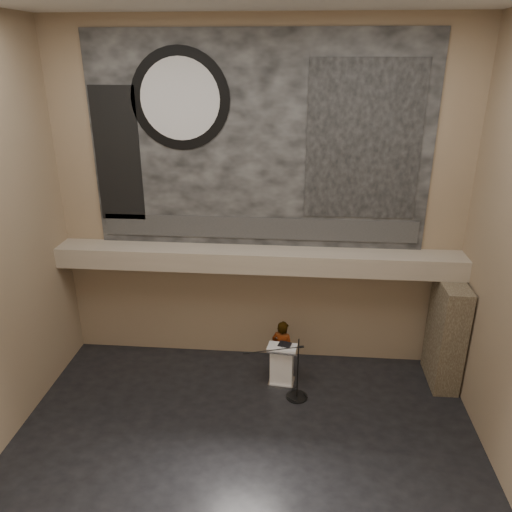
{
  "coord_description": "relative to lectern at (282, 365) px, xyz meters",
  "views": [
    {
      "loc": [
        0.95,
        -7.73,
        7.66
      ],
      "look_at": [
        0.0,
        3.2,
        3.2
      ],
      "focal_mm": 35.0,
      "sensor_mm": 36.0,
      "label": 1
    }
  ],
  "objects": [
    {
      "name": "sprinkler_right",
      "position": [
        1.21,
        0.9,
        2.12
      ],
      "size": [
        0.04,
        0.04,
        0.06
      ],
      "primitive_type": "cylinder",
      "color": "#B2893D",
      "rests_on": "soffit"
    },
    {
      "name": "banner_brick_print",
      "position": [
        -4.09,
        1.28,
        4.85
      ],
      "size": [
        1.1,
        0.02,
        3.2
      ],
      "primitive_type": "cube",
      "color": "black",
      "rests_on": "banner"
    },
    {
      "name": "banner_building_print",
      "position": [
        1.71,
        1.28,
        5.25
      ],
      "size": [
        2.6,
        0.02,
        3.6
      ],
      "primitive_type": "cube",
      "color": "black",
      "rests_on": "banner"
    },
    {
      "name": "banner_clock_rim",
      "position": [
        -2.49,
        1.28,
        6.15
      ],
      "size": [
        2.3,
        0.02,
        2.3
      ],
      "primitive_type": "cylinder",
      "rotation": [
        1.57,
        0.0,
        0.0
      ],
      "color": "black",
      "rests_on": "banner"
    },
    {
      "name": "banner",
      "position": [
        -0.69,
        1.32,
        5.15
      ],
      "size": [
        8.0,
        0.05,
        5.0
      ],
      "primitive_type": "cube",
      "color": "black",
      "rests_on": "wall_back"
    },
    {
      "name": "floor",
      "position": [
        -0.69,
        -2.65,
        -0.55
      ],
      "size": [
        10.0,
        10.0,
        0.0
      ],
      "primitive_type": "plane",
      "color": "black",
      "rests_on": "ground"
    },
    {
      "name": "soffit",
      "position": [
        -0.69,
        0.95,
        2.4
      ],
      "size": [
        10.0,
        0.8,
        0.5
      ],
      "primitive_type": "cube",
      "color": "gray",
      "rests_on": "wall_back"
    },
    {
      "name": "stone_pier",
      "position": [
        3.96,
        0.5,
        0.8
      ],
      "size": [
        0.6,
        1.4,
        2.7
      ],
      "primitive_type": "cube",
      "color": "#44392A",
      "rests_on": "floor"
    },
    {
      "name": "speaker_person",
      "position": [
        -0.0,
        0.31,
        0.24
      ],
      "size": [
        0.68,
        0.57,
        1.59
      ],
      "primitive_type": "imported",
      "rotation": [
        0.0,
        0.0,
        2.75
      ],
      "color": "white",
      "rests_on": "floor"
    },
    {
      "name": "binder",
      "position": [
        0.06,
        0.03,
        0.56
      ],
      "size": [
        0.35,
        0.31,
        0.04
      ],
      "primitive_type": "cube",
      "rotation": [
        0.0,
        0.0,
        -0.27
      ],
      "color": "black",
      "rests_on": "lectern"
    },
    {
      "name": "banner_text_strip",
      "position": [
        -0.69,
        1.28,
        3.1
      ],
      "size": [
        7.76,
        0.02,
        0.55
      ],
      "primitive_type": "cube",
      "color": "#2C2C2C",
      "rests_on": "banner"
    },
    {
      "name": "lectern",
      "position": [
        0.0,
        0.0,
        0.0
      ],
      "size": [
        0.74,
        0.57,
        1.13
      ],
      "rotation": [
        0.0,
        0.0,
        -0.1
      ],
      "color": "silver",
      "rests_on": "floor"
    },
    {
      "name": "mic_stand",
      "position": [
        0.34,
        -0.52,
        -0.31
      ],
      "size": [
        1.5,
        0.64,
        1.62
      ],
      "rotation": [
        0.0,
        0.0,
        0.29
      ],
      "color": "black",
      "rests_on": "floor"
    },
    {
      "name": "banner_clock_face",
      "position": [
        -2.49,
        1.26,
        6.15
      ],
      "size": [
        1.84,
        0.02,
        1.84
      ],
      "primitive_type": "cylinder",
      "rotation": [
        1.57,
        0.0,
        0.0
      ],
      "color": "silver",
      "rests_on": "banner"
    },
    {
      "name": "wall_front",
      "position": [
        -0.69,
        -6.65,
        3.7
      ],
      "size": [
        10.0,
        0.02,
        8.5
      ],
      "primitive_type": "cube",
      "color": "#8A7258",
      "rests_on": "floor"
    },
    {
      "name": "papers",
      "position": [
        -0.06,
        -0.01,
        0.55
      ],
      "size": [
        0.23,
        0.31,
        0.0
      ],
      "primitive_type": "cube",
      "rotation": [
        0.0,
        0.0,
        0.04
      ],
      "color": "white",
      "rests_on": "lectern"
    },
    {
      "name": "wall_back",
      "position": [
        -0.69,
        1.35,
        3.7
      ],
      "size": [
        10.0,
        0.02,
        8.5
      ],
      "primitive_type": "cube",
      "color": "#8A7258",
      "rests_on": "floor"
    },
    {
      "name": "sprinkler_left",
      "position": [
        -2.29,
        0.9,
        2.12
      ],
      "size": [
        0.04,
        0.04,
        0.06
      ],
      "primitive_type": "cylinder",
      "color": "#B2893D",
      "rests_on": "soffit"
    }
  ]
}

